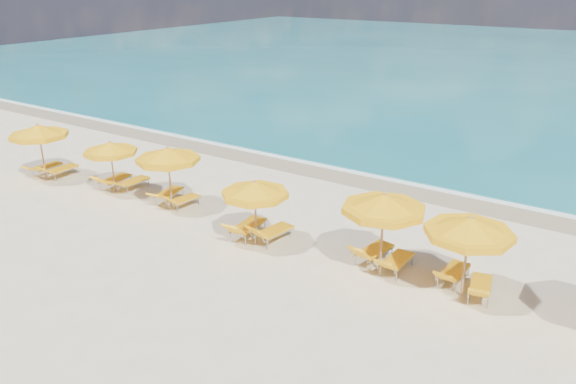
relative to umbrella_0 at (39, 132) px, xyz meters
The scene contains 23 objects.
ground_plane 11.89m from the umbrella_0, ahead, with size 120.00×120.00×0.00m, color beige.
ocean 49.95m from the umbrella_0, 76.46° to the left, with size 120.00×80.00×0.30m, color #13676F.
wet_sand_band 14.28m from the umbrella_0, 34.13° to the left, with size 120.00×2.60×0.01m, color tan.
foam_line 14.74m from the umbrella_0, 36.73° to the left, with size 120.00×1.20×0.03m, color white.
whitecap_near 18.54m from the umbrella_0, 72.03° to the left, with size 14.00×0.36×0.05m, color white.
umbrella_0 is the anchor object (origin of this frame).
umbrella_1 3.95m from the umbrella_0, ahead, with size 2.71×2.71×2.21m.
umbrella_2 7.10m from the umbrella_0, ahead, with size 2.46×2.46×2.48m.
umbrella_3 11.73m from the umbrella_0, ahead, with size 2.88×2.88×2.28m.
umbrella_4 16.03m from the umbrella_0, ahead, with size 2.80×2.80×2.58m.
umbrella_5 18.59m from the umbrella_0, ahead, with size 2.94×2.94×2.49m.
lounger_0_left 2.04m from the umbrella_0, 142.70° to the left, with size 0.61×1.78×0.66m.
lounger_0_right 2.04m from the umbrella_0, 47.90° to the left, with size 0.66×1.85×0.78m.
lounger_1_left 4.10m from the umbrella_0, 14.78° to the left, with size 0.76×1.87×0.82m.
lounger_1_right 4.90m from the umbrella_0, 15.50° to the left, with size 0.65×1.83×0.68m.
lounger_2_left 6.91m from the umbrella_0, ahead, with size 0.91×1.88×0.72m.
lounger_2_right 7.78m from the umbrella_0, ahead, with size 0.76×1.62×0.75m.
lounger_3_left 11.35m from the umbrella_0, ahead, with size 0.86×2.02×0.92m.
lounger_3_right 12.29m from the umbrella_0, ahead, with size 0.87×1.86×0.88m.
lounger_4_left 15.75m from the umbrella_0, ahead, with size 0.88×1.87×0.88m.
lounger_4_right 16.60m from the umbrella_0, ahead, with size 0.65×1.77×0.81m.
lounger_5_left 18.28m from the umbrella_0, ahead, with size 0.64×1.76×0.79m.
lounger_5_right 19.15m from the umbrella_0, ahead, with size 0.88×1.79×0.79m.
Camera 1 is at (10.44, -14.20, 8.55)m, focal length 35.00 mm.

